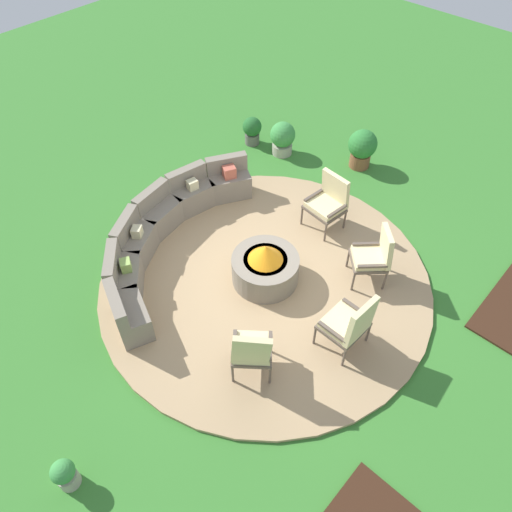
% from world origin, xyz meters
% --- Properties ---
extents(ground_plane, '(24.00, 24.00, 0.00)m').
position_xyz_m(ground_plane, '(0.00, 0.00, 0.00)').
color(ground_plane, '#387A2D').
extents(patio_circle, '(5.34, 5.34, 0.06)m').
position_xyz_m(patio_circle, '(0.00, 0.00, 0.03)').
color(patio_circle, tan).
rests_on(patio_circle, ground_plane).
extents(fire_pit, '(1.07, 1.07, 0.75)m').
position_xyz_m(fire_pit, '(0.00, 0.00, 0.35)').
color(fire_pit, gray).
rests_on(fire_pit, patio_circle).
extents(curved_stone_bench, '(3.90, 2.05, 0.79)m').
position_xyz_m(curved_stone_bench, '(-0.59, 1.75, 0.38)').
color(curved_stone_bench, gray).
rests_on(curved_stone_bench, patio_circle).
extents(lounge_chair_front_left, '(0.75, 0.77, 1.08)m').
position_xyz_m(lounge_chair_front_left, '(-1.38, -0.99, 0.62)').
color(lounge_chair_front_left, brown).
rests_on(lounge_chair_front_left, patio_circle).
extents(lounge_chair_front_right, '(0.63, 0.57, 1.07)m').
position_xyz_m(lounge_chair_front_right, '(-0.16, -1.69, 0.61)').
color(lounge_chair_front_right, brown).
rests_on(lounge_chair_front_right, patio_circle).
extents(lounge_chair_back_left, '(0.75, 0.77, 1.02)m').
position_xyz_m(lounge_chair_back_left, '(1.17, -1.23, 0.60)').
color(lounge_chair_back_left, brown).
rests_on(lounge_chair_back_left, patio_circle).
extents(lounge_chair_back_right, '(0.62, 0.66, 1.03)m').
position_xyz_m(lounge_chair_back_right, '(1.69, 0.06, 0.61)').
color(lounge_chair_back_right, brown).
rests_on(lounge_chair_back_right, patio_circle).
extents(potted_plant_0, '(0.57, 0.57, 0.81)m').
position_xyz_m(potted_plant_0, '(3.60, 0.64, 0.45)').
color(potted_plant_0, brown).
rests_on(potted_plant_0, ground_plane).
extents(potted_plant_1, '(0.52, 0.52, 0.71)m').
position_xyz_m(potted_plant_1, '(2.86, 2.09, 0.38)').
color(potted_plant_1, '#A89E8E').
rests_on(potted_plant_1, ground_plane).
extents(potted_plant_2, '(0.40, 0.40, 0.61)m').
position_xyz_m(potted_plant_2, '(2.70, 2.80, 0.33)').
color(potted_plant_2, '#605B56').
rests_on(potted_plant_2, ground_plane).
extents(potted_plant_3, '(0.29, 0.29, 0.50)m').
position_xyz_m(potted_plant_3, '(-3.91, -0.38, 0.27)').
color(potted_plant_3, '#A89E8E').
rests_on(potted_plant_3, ground_plane).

